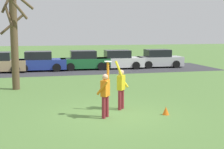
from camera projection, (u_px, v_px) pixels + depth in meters
ground_plane at (113, 115)px, 12.06m from camera, size 120.00×120.00×0.00m
person_catcher at (105, 92)px, 11.58m from camera, size 0.55×0.57×2.08m
person_defender at (121, 86)px, 12.83m from camera, size 0.64×0.66×2.05m
frisbee_disc at (108, 61)px, 11.62m from camera, size 0.28×0.28×0.02m
parked_car_blue at (40, 62)px, 25.44m from camera, size 4.17×2.17×1.59m
parked_car_green at (84, 61)px, 26.40m from camera, size 4.17×2.17×1.59m
parked_car_white at (119, 60)px, 27.02m from camera, size 4.17×2.17×1.59m
parked_car_silver at (159, 59)px, 28.01m from camera, size 4.17×2.17×1.59m
parking_strip at (84, 70)px, 26.20m from camera, size 22.70×6.40×0.01m
bare_tree_tall at (14, 38)px, 17.00m from camera, size 1.91×1.94×5.78m
field_cone_orange at (166, 111)px, 12.10m from camera, size 0.26×0.26×0.32m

